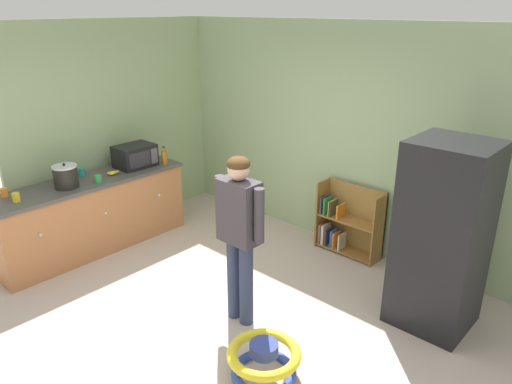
{
  "coord_description": "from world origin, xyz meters",
  "views": [
    {
      "loc": [
        2.9,
        -2.5,
        2.83
      ],
      "look_at": [
        -0.02,
        0.69,
        1.15
      ],
      "focal_mm": 33.61,
      "sensor_mm": 36.0,
      "label": 1
    }
  ],
  "objects_px": {
    "banana_bunch": "(114,173)",
    "green_cup": "(98,179)",
    "microwave": "(135,156)",
    "yellow_cup": "(16,197)",
    "amber_bottle": "(164,157)",
    "crock_pot": "(66,176)",
    "kitchen_counter": "(93,214)",
    "orange_cup": "(4,192)",
    "bookshelf": "(346,224)",
    "refrigerator": "(442,237)",
    "standing_person": "(239,227)",
    "teal_cup": "(82,172)",
    "baby_walker": "(264,360)"
  },
  "relations": [
    {
      "from": "refrigerator",
      "to": "baby_walker",
      "type": "relative_size",
      "value": 2.95
    },
    {
      "from": "crock_pot",
      "to": "orange_cup",
      "type": "bearing_deg",
      "value": -111.15
    },
    {
      "from": "banana_bunch",
      "to": "kitchen_counter",
      "type": "bearing_deg",
      "value": -102.32
    },
    {
      "from": "kitchen_counter",
      "to": "green_cup",
      "type": "height_order",
      "value": "green_cup"
    },
    {
      "from": "standing_person",
      "to": "green_cup",
      "type": "bearing_deg",
      "value": -176.63
    },
    {
      "from": "teal_cup",
      "to": "amber_bottle",
      "type": "bearing_deg",
      "value": 67.27
    },
    {
      "from": "standing_person",
      "to": "amber_bottle",
      "type": "xyz_separation_m",
      "value": [
        -2.16,
        0.82,
        0.02
      ]
    },
    {
      "from": "bookshelf",
      "to": "orange_cup",
      "type": "xyz_separation_m",
      "value": [
        -2.52,
        -2.92,
        0.59
      ]
    },
    {
      "from": "refrigerator",
      "to": "green_cup",
      "type": "relative_size",
      "value": 18.74
    },
    {
      "from": "banana_bunch",
      "to": "green_cup",
      "type": "distance_m",
      "value": 0.31
    },
    {
      "from": "refrigerator",
      "to": "standing_person",
      "type": "relative_size",
      "value": 1.08
    },
    {
      "from": "crock_pot",
      "to": "orange_cup",
      "type": "distance_m",
      "value": 0.65
    },
    {
      "from": "refrigerator",
      "to": "orange_cup",
      "type": "distance_m",
      "value": 4.52
    },
    {
      "from": "bookshelf",
      "to": "banana_bunch",
      "type": "relative_size",
      "value": 5.45
    },
    {
      "from": "kitchen_counter",
      "to": "standing_person",
      "type": "xyz_separation_m",
      "value": [
        2.37,
        0.16,
        0.53
      ]
    },
    {
      "from": "kitchen_counter",
      "to": "amber_bottle",
      "type": "relative_size",
      "value": 9.62
    },
    {
      "from": "microwave",
      "to": "green_cup",
      "type": "relative_size",
      "value": 5.05
    },
    {
      "from": "refrigerator",
      "to": "baby_walker",
      "type": "height_order",
      "value": "refrigerator"
    },
    {
      "from": "kitchen_counter",
      "to": "yellow_cup",
      "type": "bearing_deg",
      "value": -85.68
    },
    {
      "from": "green_cup",
      "to": "teal_cup",
      "type": "bearing_deg",
      "value": 179.65
    },
    {
      "from": "teal_cup",
      "to": "yellow_cup",
      "type": "relative_size",
      "value": 1.0
    },
    {
      "from": "crock_pot",
      "to": "banana_bunch",
      "type": "height_order",
      "value": "crock_pot"
    },
    {
      "from": "refrigerator",
      "to": "green_cup",
      "type": "xyz_separation_m",
      "value": [
        -3.54,
        -1.36,
        0.06
      ]
    },
    {
      "from": "yellow_cup",
      "to": "amber_bottle",
      "type": "bearing_deg",
      "value": 85.55
    },
    {
      "from": "orange_cup",
      "to": "amber_bottle",
      "type": "bearing_deg",
      "value": 78.44
    },
    {
      "from": "baby_walker",
      "to": "yellow_cup",
      "type": "xyz_separation_m",
      "value": [
        -2.98,
        -0.59,
        0.79
      ]
    },
    {
      "from": "yellow_cup",
      "to": "green_cup",
      "type": "height_order",
      "value": "same"
    },
    {
      "from": "banana_bunch",
      "to": "crock_pot",
      "type": "bearing_deg",
      "value": -91.05
    },
    {
      "from": "refrigerator",
      "to": "amber_bottle",
      "type": "height_order",
      "value": "refrigerator"
    },
    {
      "from": "green_cup",
      "to": "crock_pot",
      "type": "bearing_deg",
      "value": -112.27
    },
    {
      "from": "bookshelf",
      "to": "orange_cup",
      "type": "height_order",
      "value": "orange_cup"
    },
    {
      "from": "standing_person",
      "to": "yellow_cup",
      "type": "height_order",
      "value": "standing_person"
    },
    {
      "from": "banana_bunch",
      "to": "green_cup",
      "type": "xyz_separation_m",
      "value": [
        0.12,
        -0.28,
        0.02
      ]
    },
    {
      "from": "bookshelf",
      "to": "green_cup",
      "type": "distance_m",
      "value": 3.0
    },
    {
      "from": "microwave",
      "to": "yellow_cup",
      "type": "xyz_separation_m",
      "value": [
        0.08,
        -1.55,
        -0.09
      ]
    },
    {
      "from": "refrigerator",
      "to": "teal_cup",
      "type": "relative_size",
      "value": 18.74
    },
    {
      "from": "refrigerator",
      "to": "amber_bottle",
      "type": "xyz_separation_m",
      "value": [
        -3.52,
        -0.4,
        0.11
      ]
    },
    {
      "from": "baby_walker",
      "to": "microwave",
      "type": "relative_size",
      "value": 1.26
    },
    {
      "from": "refrigerator",
      "to": "orange_cup",
      "type": "relative_size",
      "value": 18.74
    },
    {
      "from": "microwave",
      "to": "amber_bottle",
      "type": "distance_m",
      "value": 0.37
    },
    {
      "from": "refrigerator",
      "to": "bookshelf",
      "type": "xyz_separation_m",
      "value": [
        -1.38,
        0.65,
        -0.53
      ]
    },
    {
      "from": "baby_walker",
      "to": "banana_bunch",
      "type": "relative_size",
      "value": 3.87
    },
    {
      "from": "amber_bottle",
      "to": "crock_pot",
      "type": "bearing_deg",
      "value": -96.78
    },
    {
      "from": "orange_cup",
      "to": "standing_person",
      "type": "bearing_deg",
      "value": 22.34
    },
    {
      "from": "green_cup",
      "to": "kitchen_counter",
      "type": "bearing_deg",
      "value": -170.89
    },
    {
      "from": "orange_cup",
      "to": "baby_walker",
      "type": "bearing_deg",
      "value": 10.89
    },
    {
      "from": "crock_pot",
      "to": "refrigerator",
      "type": "bearing_deg",
      "value": 24.52
    },
    {
      "from": "banana_bunch",
      "to": "teal_cup",
      "type": "xyz_separation_m",
      "value": [
        -0.26,
        -0.28,
        0.02
      ]
    },
    {
      "from": "kitchen_counter",
      "to": "bookshelf",
      "type": "height_order",
      "value": "kitchen_counter"
    },
    {
      "from": "bookshelf",
      "to": "standing_person",
      "type": "relative_size",
      "value": 0.52
    }
  ]
}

